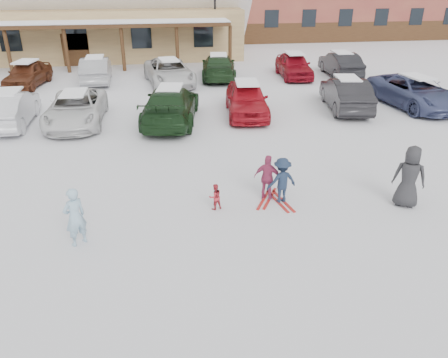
{
  "coord_description": "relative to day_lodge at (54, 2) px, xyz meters",
  "views": [
    {
      "loc": [
        -1.24,
        -9.6,
        6.13
      ],
      "look_at": [
        0.3,
        1.0,
        1.0
      ],
      "focal_mm": 35.0,
      "sensor_mm": 36.0,
      "label": 1
    }
  ],
  "objects": [
    {
      "name": "ground",
      "position": [
        9.0,
        -27.96,
        -3.94
      ],
      "size": [
        160.0,
        160.0,
        0.0
      ],
      "primitive_type": "plane",
      "color": "white",
      "rests_on": "ground"
    },
    {
      "name": "parked_car_13",
      "position": [
        19.15,
        -10.76,
        -3.2
      ],
      "size": [
        1.78,
        4.58,
        1.49
      ],
      "primitive_type": "imported",
      "rotation": [
        0.0,
        0.0,
        3.1
      ],
      "color": "black",
      "rests_on": "ground"
    },
    {
      "name": "parked_car_4",
      "position": [
        11.64,
        -18.14,
        -3.17
      ],
      "size": [
        2.26,
        4.7,
        1.55
      ],
      "primitive_type": "imported",
      "rotation": [
        0.0,
        0.0,
        -0.1
      ],
      "color": "#AA131F",
      "rests_on": "ground"
    },
    {
      "name": "bystander_dark",
      "position": [
        14.5,
        -27.37,
        -3.04
      ],
      "size": [
        1.06,
        0.94,
        1.81
      ],
      "primitive_type": "imported",
      "rotation": [
        0.0,
        0.0,
        2.61
      ],
      "color": "#28282B",
      "rests_on": "ground"
    },
    {
      "name": "adult_skier",
      "position": [
        5.5,
        -28.05,
        -3.18
      ],
      "size": [
        0.67,
        0.63,
        1.53
      ],
      "primitive_type": "imported",
      "rotation": [
        0.0,
        0.0,
        3.81
      ],
      "color": "#92B7CE",
      "rests_on": "ground"
    },
    {
      "name": "day_lodge",
      "position": [
        0.0,
        0.0,
        0.0
      ],
      "size": [
        29.12,
        12.5,
        10.38
      ],
      "color": "tan",
      "rests_on": "ground"
    },
    {
      "name": "toddler_red",
      "position": [
        9.07,
        -26.8,
        -3.56
      ],
      "size": [
        0.45,
        0.4,
        0.77
      ],
      "primitive_type": "imported",
      "rotation": [
        0.0,
        0.0,
        3.47
      ],
      "color": "#B52833",
      "rests_on": "ground"
    },
    {
      "name": "parked_car_5",
      "position": [
        16.54,
        -17.93,
        -3.18
      ],
      "size": [
        2.31,
        4.86,
        1.54
      ],
      "primitive_type": "imported",
      "rotation": [
        0.0,
        0.0,
        2.99
      ],
      "color": "black",
      "rests_on": "ground"
    },
    {
      "name": "parked_car_11",
      "position": [
        11.37,
        -10.36,
        -3.21
      ],
      "size": [
        2.63,
        5.25,
        1.46
      ],
      "primitive_type": "imported",
      "rotation": [
        0.0,
        0.0,
        3.02
      ],
      "color": "#1B351A",
      "rests_on": "ground"
    },
    {
      "name": "child_navy",
      "position": [
        11.02,
        -26.66,
        -3.25
      ],
      "size": [
        0.98,
        0.68,
        1.38
      ],
      "primitive_type": "imported",
      "rotation": [
        0.0,
        0.0,
        3.34
      ],
      "color": "#18253B",
      "rests_on": "ground"
    },
    {
      "name": "parked_car_10",
      "position": [
        8.29,
        -11.49,
        -3.21
      ],
      "size": [
        3.21,
        5.58,
        1.47
      ],
      "primitive_type": "imported",
      "rotation": [
        0.0,
        0.0,
        0.15
      ],
      "color": "silver",
      "rests_on": "ground"
    },
    {
      "name": "parked_car_1",
      "position": [
        1.25,
        -18.16,
        -3.2
      ],
      "size": [
        1.71,
        4.57,
        1.49
      ],
      "primitive_type": "imported",
      "rotation": [
        0.0,
        0.0,
        3.17
      ],
      "color": "silver",
      "rests_on": "ground"
    },
    {
      "name": "child_magenta",
      "position": [
        10.66,
        -26.44,
        -3.25
      ],
      "size": [
        0.88,
        0.68,
        1.39
      ],
      "primitive_type": "imported",
      "rotation": [
        0.0,
        0.0,
        2.66
      ],
      "color": "#AA375F",
      "rests_on": "ground"
    },
    {
      "name": "parked_car_6",
      "position": [
        20.08,
        -17.95,
        -3.19
      ],
      "size": [
        3.21,
        5.69,
        1.5
      ],
      "primitive_type": "imported",
      "rotation": [
        0.0,
        0.0,
        0.14
      ],
      "color": "#404872",
      "rests_on": "ground"
    },
    {
      "name": "skis_child_navy",
      "position": [
        11.02,
        -26.66,
        -3.93
      ],
      "size": [
        0.47,
        1.41,
        0.03
      ],
      "primitive_type": "cube",
      "rotation": [
        0.0,
        0.0,
        3.34
      ],
      "color": "#AF1D19",
      "rests_on": "ground"
    },
    {
      "name": "parked_car_9",
      "position": [
        3.96,
        -10.29,
        -3.19
      ],
      "size": [
        1.8,
        4.62,
        1.5
      ],
      "primitive_type": "imported",
      "rotation": [
        0.0,
        0.0,
        3.19
      ],
      "color": "#99999D",
      "rests_on": "ground"
    },
    {
      "name": "parked_car_8",
      "position": [
        0.13,
        -10.74,
        -3.23
      ],
      "size": [
        2.31,
        4.41,
        1.43
      ],
      "primitive_type": "imported",
      "rotation": [
        0.0,
        0.0,
        -0.15
      ],
      "color": "#5D2C18",
      "rests_on": "ground"
    },
    {
      "name": "parked_car_12",
      "position": [
        16.1,
        -10.72,
        -3.19
      ],
      "size": [
        2.0,
        4.5,
        1.5
      ],
      "primitive_type": "imported",
      "rotation": [
        0.0,
        0.0,
        -0.05
      ],
      "color": "maroon",
      "rests_on": "ground"
    },
    {
      "name": "lamp_post",
      "position": [
        11.95,
        -4.24,
        -0.18
      ],
      "size": [
        0.5,
        0.25,
        6.71
      ],
      "color": "black",
      "rests_on": "ground"
    },
    {
      "name": "skis_child_magenta",
      "position": [
        10.66,
        -26.44,
        -3.93
      ],
      "size": [
        0.83,
        1.33,
        0.03
      ],
      "primitive_type": "cube",
      "rotation": [
        0.0,
        0.0,
        2.66
      ],
      "color": "#AF1D19",
      "rests_on": "ground"
    },
    {
      "name": "parked_car_2",
      "position": [
        4.02,
        -18.33,
        -3.25
      ],
      "size": [
        2.32,
        5.02,
        1.39
      ],
      "primitive_type": "imported",
      "rotation": [
        0.0,
        0.0,
        0.0
      ],
      "color": "silver",
      "rests_on": "ground"
    },
    {
      "name": "parked_car_3",
      "position": [
        8.13,
        -18.73,
        -3.16
      ],
      "size": [
        3.04,
        5.71,
        1.57
      ],
      "primitive_type": "imported",
      "rotation": [
        0.0,
        0.0,
        2.98
      ],
      "color": "black",
      "rests_on": "ground"
    }
  ]
}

